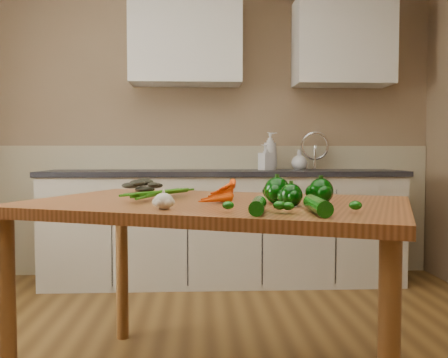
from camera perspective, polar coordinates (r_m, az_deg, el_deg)
name	(u,v)px	position (r m, az deg, el deg)	size (l,w,h in m)	color
room	(197,100)	(1.99, -3.10, 9.00)	(4.04, 5.04, 2.64)	brown
counter_run	(225,225)	(4.04, 0.08, -5.29)	(2.84, 0.64, 1.14)	#AFA792
upper_cabinets	(260,42)	(4.25, 4.18, 15.36)	(2.15, 0.35, 0.70)	silver
table	(215,223)	(2.13, -1.01, -5.00)	(1.82, 1.51, 0.84)	brown
soap_bottle_a	(270,151)	(4.18, 5.29, 3.21)	(0.12, 0.12, 0.31)	silver
soap_bottle_b	(266,157)	(4.09, 4.81, 2.50)	(0.09, 0.10, 0.21)	silver
soap_bottle_c	(299,160)	(4.20, 8.60, 2.20)	(0.13, 0.13, 0.17)	silver
carrot_bunch	(203,191)	(2.14, -2.37, -1.43)	(0.29, 0.22, 0.08)	#E24305
leafy_greens	(148,182)	(2.57, -8.69, -0.34)	(0.22, 0.20, 0.11)	black
garlic_bulb	(164,201)	(1.80, -6.92, -2.55)	(0.07, 0.07, 0.06)	beige
pepper_a	(277,191)	(2.02, 6.08, -1.32)	(0.10, 0.10, 0.10)	#023103
pepper_b	(321,191)	(2.04, 11.02, -1.38)	(0.10, 0.10, 0.10)	#023103
pepper_c	(291,195)	(1.91, 7.69, -1.86)	(0.09, 0.09, 0.09)	#023103
tomato_a	(277,192)	(2.18, 6.05, -1.45)	(0.08, 0.08, 0.07)	#841002
tomato_b	(319,190)	(2.27, 10.76, -1.29)	(0.08, 0.08, 0.07)	#BD5904
tomato_c	(314,193)	(2.17, 10.25, -1.59)	(0.07, 0.07, 0.06)	#BD5904
zucchini_a	(317,205)	(1.71, 10.63, -2.97)	(0.05, 0.05, 0.26)	#084807
zucchini_b	(258,206)	(1.69, 3.90, -3.06)	(0.05, 0.05, 0.20)	#084807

